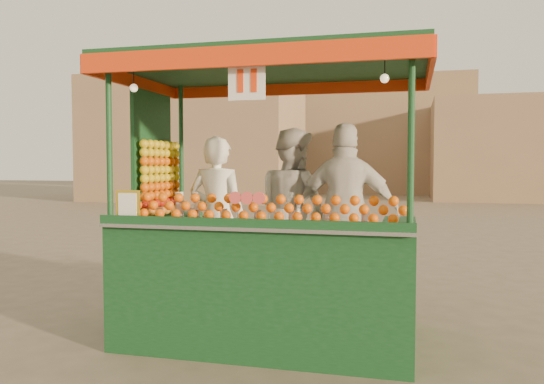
% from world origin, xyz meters
% --- Properties ---
extents(ground, '(90.00, 90.00, 0.00)m').
position_xyz_m(ground, '(0.00, 0.00, 0.00)').
color(ground, brown).
rests_on(ground, ground).
extents(building_left, '(10.00, 6.00, 6.00)m').
position_xyz_m(building_left, '(-9.00, 20.00, 3.00)').
color(building_left, '#896B4E').
rests_on(building_left, ground).
extents(building_right, '(9.00, 6.00, 5.00)m').
position_xyz_m(building_right, '(7.00, 24.00, 2.50)').
color(building_right, '#896B4E').
rests_on(building_right, ground).
extents(building_center, '(14.00, 7.00, 7.00)m').
position_xyz_m(building_center, '(-2.00, 30.00, 3.50)').
color(building_center, '#896B4E').
rests_on(building_center, ground).
extents(juice_cart, '(3.17, 2.05, 2.88)m').
position_xyz_m(juice_cart, '(0.03, -0.27, 0.94)').
color(juice_cart, '#0E3515').
rests_on(juice_cart, ground).
extents(vendor_left, '(0.67, 0.45, 1.79)m').
position_xyz_m(vendor_left, '(-0.60, 0.12, 1.23)').
color(vendor_left, white).
rests_on(vendor_left, ground).
extents(vendor_middle, '(1.17, 1.14, 1.90)m').
position_xyz_m(vendor_middle, '(0.18, 0.55, 1.28)').
color(vendor_middle, beige).
rests_on(vendor_middle, ground).
extents(vendor_right, '(1.14, 0.50, 1.93)m').
position_xyz_m(vendor_right, '(0.83, 0.27, 1.30)').
color(vendor_right, silver).
rests_on(vendor_right, ground).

